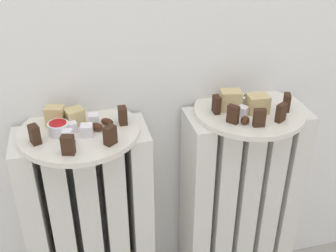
{
  "coord_description": "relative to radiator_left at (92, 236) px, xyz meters",
  "views": [
    {
      "loc": [
        -0.2,
        -0.52,
        1.06
      ],
      "look_at": [
        0.0,
        0.28,
        0.59
      ],
      "focal_mm": 44.68,
      "sensor_mm": 36.0,
      "label": 1
    }
  ],
  "objects": [
    {
      "name": "turkish_delight_left_1",
      "position": [
        0.03,
        0.02,
        0.32
      ],
      "size": [
        0.02,
        0.02,
        0.02
      ],
      "primitive_type": "cube",
      "rotation": [
        0.0,
        0.0,
        1.51
      ],
      "color": "white",
      "rests_on": "plate_left"
    },
    {
      "name": "dark_cake_slice_right_3",
      "position": [
        0.44,
        -0.07,
        0.33
      ],
      "size": [
        0.03,
        0.02,
        0.04
      ],
      "primitive_type": "cube",
      "rotation": [
        0.0,
        0.0,
        0.52
      ],
      "color": "#382114",
      "rests_on": "plate_right"
    },
    {
      "name": "fork",
      "position": [
        0.37,
        0.02,
        0.32
      ],
      "size": [
        0.03,
        0.1,
        0.0
      ],
      "color": "silver",
      "rests_on": "plate_right"
    },
    {
      "name": "dark_cake_slice_left_0",
      "position": [
        -0.09,
        -0.04,
        0.33
      ],
      "size": [
        0.03,
        0.03,
        0.04
      ],
      "primitive_type": "cube",
      "rotation": [
        0.0,
        0.0,
        -1.19
      ],
      "color": "#382114",
      "rests_on": "plate_left"
    },
    {
      "name": "medjool_date_right_3",
      "position": [
        0.35,
        0.07,
        0.32
      ],
      "size": [
        0.03,
        0.03,
        0.01
      ],
      "primitive_type": "ellipsoid",
      "rotation": [
        0.0,
        0.0,
        0.71
      ],
      "color": "#3D1E0F",
      "rests_on": "plate_right"
    },
    {
      "name": "turkish_delight_left_3",
      "position": [
        -0.01,
        -0.0,
        0.32
      ],
      "size": [
        0.02,
        0.02,
        0.02
      ],
      "primitive_type": "cube",
      "rotation": [
        0.0,
        0.0,
        0.18
      ],
      "color": "white",
      "rests_on": "plate_left"
    },
    {
      "name": "medjool_date_left_1",
      "position": [
        0.04,
        -0.01,
        0.32
      ],
      "size": [
        0.03,
        0.03,
        0.02
      ],
      "primitive_type": "ellipsoid",
      "rotation": [
        0.0,
        0.0,
        2.39
      ],
      "color": "#3D1E0F",
      "rests_on": "plate_left"
    },
    {
      "name": "dark_cake_slice_right_4",
      "position": [
        0.47,
        -0.03,
        0.33
      ],
      "size": [
        0.02,
        0.03,
        0.04
      ],
      "primitive_type": "cube",
      "rotation": [
        0.0,
        0.0,
        1.22
      ],
      "color": "#382114",
      "rests_on": "plate_right"
    },
    {
      "name": "marble_cake_slice_left_0",
      "position": [
        -0.01,
        0.02,
        0.33
      ],
      "size": [
        0.05,
        0.04,
        0.04
      ],
      "primitive_type": "cube",
      "rotation": [
        0.0,
        0.0,
        0.35
      ],
      "color": "tan",
      "rests_on": "plate_left"
    },
    {
      "name": "turkish_delight_right_1",
      "position": [
        0.4,
        0.02,
        0.32
      ],
      "size": [
        0.02,
        0.02,
        0.02
      ],
      "primitive_type": "cube",
      "rotation": [
        0.0,
        0.0,
        0.02
      ],
      "color": "white",
      "rests_on": "plate_right"
    },
    {
      "name": "radiator_left",
      "position": [
        0.0,
        0.0,
        0.0
      ],
      "size": [
        0.31,
        0.13,
        0.59
      ],
      "color": "silver",
      "rests_on": "ground_plane"
    },
    {
      "name": "medjool_date_right_1",
      "position": [
        0.45,
        0.03,
        0.32
      ],
      "size": [
        0.03,
        0.03,
        0.02
      ],
      "primitive_type": "ellipsoid",
      "rotation": [
        0.0,
        0.0,
        1.1
      ],
      "color": "#3D1E0F",
      "rests_on": "plate_right"
    },
    {
      "name": "turkish_delight_left_2",
      "position": [
        -0.02,
        -0.03,
        0.32
      ],
      "size": [
        0.02,
        0.02,
        0.02
      ],
      "primitive_type": "cube",
      "rotation": [
        0.0,
        0.0,
        1.36
      ],
      "color": "white",
      "rests_on": "plate_left"
    },
    {
      "name": "plate_left",
      "position": [
        0.0,
        -0.0,
        0.31
      ],
      "size": [
        0.26,
        0.26,
        0.01
      ],
      "primitive_type": "cylinder",
      "color": "silver",
      "rests_on": "radiator_left"
    },
    {
      "name": "medjool_date_right_2",
      "position": [
        0.36,
        -0.06,
        0.32
      ],
      "size": [
        0.03,
        0.03,
        0.02
      ],
      "primitive_type": "ellipsoid",
      "rotation": [
        0.0,
        0.0,
        0.89
      ],
      "color": "#3D1E0F",
      "rests_on": "plate_right"
    },
    {
      "name": "medjool_date_left_3",
      "position": [
        -0.0,
        0.08,
        0.32
      ],
      "size": [
        0.02,
        0.03,
        0.02
      ],
      "primitive_type": "ellipsoid",
      "rotation": [
        0.0,
        0.0,
        1.28
      ],
      "color": "#3D1E0F",
      "rests_on": "plate_left"
    },
    {
      "name": "medjool_date_left_0",
      "position": [
        -0.02,
        -0.06,
        0.32
      ],
      "size": [
        0.03,
        0.02,
        0.01
      ],
      "primitive_type": "ellipsoid",
      "rotation": [
        0.0,
        0.0,
        2.9
      ],
      "color": "#3D1E0F",
      "rests_on": "plate_left"
    },
    {
      "name": "dark_cake_slice_left_3",
      "position": [
        0.1,
        0.0,
        0.33
      ],
      "size": [
        0.02,
        0.02,
        0.04
      ],
      "primitive_type": "cube",
      "rotation": [
        0.0,
        0.0,
        1.58
      ],
      "color": "#382114",
      "rests_on": "plate_left"
    },
    {
      "name": "medjool_date_left_2",
      "position": [
        0.06,
        0.0,
        0.32
      ],
      "size": [
        0.03,
        0.03,
        0.01
      ],
      "primitive_type": "ellipsoid",
      "rotation": [
        0.0,
        0.0,
        2.45
      ],
      "color": "#3D1E0F",
      "rests_on": "plate_left"
    },
    {
      "name": "jam_bowl_left",
      "position": [
        -0.04,
        -0.01,
        0.33
      ],
      "size": [
        0.04,
        0.04,
        0.03
      ],
      "color": "white",
      "rests_on": "plate_left"
    },
    {
      "name": "dark_cake_slice_right_0",
      "position": [
        0.31,
        -0.0,
        0.33
      ],
      "size": [
        0.01,
        0.03,
        0.04
      ],
      "primitive_type": "cube",
      "rotation": [
        0.0,
        0.0,
        -1.57
      ],
      "color": "#382114",
      "rests_on": "plate_right"
    },
    {
      "name": "marble_cake_slice_left_1",
      "position": [
        -0.05,
        0.03,
        0.34
      ],
      "size": [
        0.05,
        0.04,
        0.04
      ],
      "primitive_type": "cube",
      "rotation": [
        0.0,
        0.0,
        -0.3
      ],
      "color": "tan",
      "rests_on": "plate_left"
    },
    {
      "name": "medjool_date_right_0",
      "position": [
        0.41,
        0.04,
        0.32
      ],
      "size": [
        0.03,
        0.03,
        0.02
      ],
      "primitive_type": "ellipsoid",
      "rotation": [
        0.0,
        0.0,
        0.58
      ],
      "color": "#3D1E0F",
      "rests_on": "plate_right"
    },
    {
      "name": "turkish_delight_right_0",
      "position": [
        0.37,
        -0.03,
        0.32
      ],
      "size": [
        0.03,
        0.03,
        0.02
      ],
      "primitive_type": "cube",
      "rotation": [
        0.0,
        0.0,
        0.64
      ],
      "color": "white",
      "rests_on": "plate_right"
    },
    {
      "name": "marble_cake_slice_right_0",
      "position": [
        0.4,
        -0.02,
        0.33
      ],
      "size": [
        0.05,
        0.04,
        0.04
      ],
      "primitive_type": "cube",
      "rotation": [
        0.0,
        0.0,
        -0.05
      ],
      "color": "tan",
      "rests_on": "plate_right"
    },
    {
      "name": "plate_right",
      "position": [
        0.39,
        -0.0,
        0.31
      ],
      "size": [
        0.26,
        0.26,
        0.01
      ],
      "primitive_type": "cylinder",
      "color": "silver",
      "rests_on": "radiator_right"
    },
    {
      "name": "dark_cake_slice_left_1",
      "position": [
        -0.02,
        -0.09,
        0.33
      ],
      "size": [
        0.03,
        0.02,
        0.04
      ],
      "primitive_type": "cube",
      "rotation": [
        0.0,
        0.0,
        -0.26
      ],
      "color": "#382114",
      "rests_on": "plate_left"
    },
    {
      "name": "radiator_right",
      "position": [
        0.39,
        0.0,
        0.0
      ],
      "size": [
        0.31,
        0.13,
        0.59
      ],
      "color": "silver",
      "rests_on": "ground_plane"
    },
    {
      "name": "dark_cake_slice_right_1",
      "position": [
        0.33,
        -0.05,
        0.33
      ],
      "size": [
        0.03,
        0.03,
        0.04
      ],
      "primitive_type": "cube",
      "rotation": [
        0.0,
        0.0,
        -0.87
      ],
      "color": "#382114",
      "rests_on": "plate_right"
    },
    {
      "name": "dark_cake_slice_left_2",
      "position": [
        0.06,
        -0.08,
        0.33
      ],
      "size": [
        0.03,
        0.03,
        0.04
      ],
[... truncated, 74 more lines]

